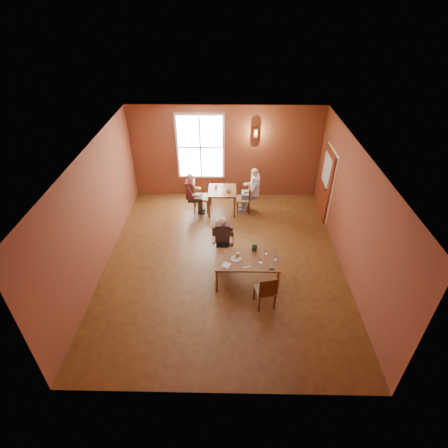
{
  "coord_description": "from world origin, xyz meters",
  "views": [
    {
      "loc": [
        0.13,
        -6.84,
        5.94
      ],
      "look_at": [
        0.0,
        0.2,
        1.05
      ],
      "focal_mm": 28.0,
      "sensor_mm": 36.0,
      "label": 1
    }
  ],
  "objects_px": {
    "chair_diner_main": "(226,250)",
    "second_table": "(222,201)",
    "chair_diner_maroon": "(201,197)",
    "main_table": "(247,270)",
    "diner_white": "(244,192)",
    "diner_maroon": "(200,193)",
    "diner_main": "(226,245)",
    "chair_diner_white": "(243,199)",
    "chair_empty": "(265,290)"
  },
  "relations": [
    {
      "from": "chair_diner_main",
      "to": "main_table",
      "type": "bearing_deg",
      "value": 127.57
    },
    {
      "from": "main_table",
      "to": "chair_diner_white",
      "type": "relative_size",
      "value": 1.63
    },
    {
      "from": "diner_maroon",
      "to": "diner_white",
      "type": "bearing_deg",
      "value": 90.0
    },
    {
      "from": "chair_diner_main",
      "to": "diner_main",
      "type": "distance_m",
      "value": 0.18
    },
    {
      "from": "chair_diner_main",
      "to": "diner_white",
      "type": "xyz_separation_m",
      "value": [
        0.53,
        2.49,
        0.25
      ]
    },
    {
      "from": "chair_empty",
      "to": "main_table",
      "type": "bearing_deg",
      "value": 103.37
    },
    {
      "from": "chair_empty",
      "to": "diner_white",
      "type": "bearing_deg",
      "value": 81.2
    },
    {
      "from": "diner_main",
      "to": "chair_diner_white",
      "type": "xyz_separation_m",
      "value": [
        0.5,
        2.52,
        -0.15
      ]
    },
    {
      "from": "chair_empty",
      "to": "chair_diner_white",
      "type": "bearing_deg",
      "value": 81.64
    },
    {
      "from": "chair_diner_white",
      "to": "diner_maroon",
      "type": "distance_m",
      "value": 1.34
    },
    {
      "from": "second_table",
      "to": "chair_diner_white",
      "type": "relative_size",
      "value": 0.94
    },
    {
      "from": "chair_diner_main",
      "to": "diner_main",
      "type": "height_order",
      "value": "diner_main"
    },
    {
      "from": "diner_main",
      "to": "second_table",
      "type": "relative_size",
      "value": 1.43
    },
    {
      "from": "chair_diner_main",
      "to": "diner_main",
      "type": "xyz_separation_m",
      "value": [
        0.0,
        -0.03,
        0.17
      ]
    },
    {
      "from": "chair_empty",
      "to": "chair_diner_maroon",
      "type": "distance_m",
      "value": 4.21
    },
    {
      "from": "chair_diner_main",
      "to": "diner_maroon",
      "type": "distance_m",
      "value": 2.63
    },
    {
      "from": "diner_white",
      "to": "chair_diner_maroon",
      "type": "relative_size",
      "value": 1.35
    },
    {
      "from": "second_table",
      "to": "diner_white",
      "type": "xyz_separation_m",
      "value": [
        0.68,
        0.0,
        0.31
      ]
    },
    {
      "from": "chair_diner_white",
      "to": "diner_maroon",
      "type": "relative_size",
      "value": 0.71
    },
    {
      "from": "chair_empty",
      "to": "diner_maroon",
      "type": "height_order",
      "value": "diner_maroon"
    },
    {
      "from": "chair_diner_main",
      "to": "chair_diner_maroon",
      "type": "xyz_separation_m",
      "value": [
        -0.8,
        2.49,
        0.08
      ]
    },
    {
      "from": "diner_main",
      "to": "diner_maroon",
      "type": "relative_size",
      "value": 0.95
    },
    {
      "from": "diner_main",
      "to": "chair_diner_maroon",
      "type": "bearing_deg",
      "value": -72.47
    },
    {
      "from": "main_table",
      "to": "diner_main",
      "type": "xyz_separation_m",
      "value": [
        -0.5,
        0.62,
        0.26
      ]
    },
    {
      "from": "diner_maroon",
      "to": "diner_main",
      "type": "bearing_deg",
      "value": 18.15
    },
    {
      "from": "diner_main",
      "to": "chair_diner_main",
      "type": "bearing_deg",
      "value": -90.0
    },
    {
      "from": "diner_white",
      "to": "diner_maroon",
      "type": "distance_m",
      "value": 1.36
    },
    {
      "from": "chair_diner_white",
      "to": "chair_diner_maroon",
      "type": "height_order",
      "value": "chair_diner_maroon"
    },
    {
      "from": "second_table",
      "to": "chair_diner_maroon",
      "type": "relative_size",
      "value": 0.83
    },
    {
      "from": "second_table",
      "to": "chair_diner_main",
      "type": "bearing_deg",
      "value": -86.63
    },
    {
      "from": "diner_white",
      "to": "diner_maroon",
      "type": "height_order",
      "value": "diner_white"
    },
    {
      "from": "chair_empty",
      "to": "chair_diner_white",
      "type": "height_order",
      "value": "chair_diner_white"
    },
    {
      "from": "diner_main",
      "to": "chair_diner_white",
      "type": "bearing_deg",
      "value": -101.28
    },
    {
      "from": "diner_white",
      "to": "chair_diner_maroon",
      "type": "distance_m",
      "value": 1.34
    },
    {
      "from": "main_table",
      "to": "chair_empty",
      "type": "xyz_separation_m",
      "value": [
        0.37,
        -0.72,
        0.11
      ]
    },
    {
      "from": "main_table",
      "to": "diner_main",
      "type": "bearing_deg",
      "value": 128.88
    },
    {
      "from": "chair_empty",
      "to": "second_table",
      "type": "height_order",
      "value": "chair_empty"
    },
    {
      "from": "diner_white",
      "to": "diner_maroon",
      "type": "bearing_deg",
      "value": 90.0
    },
    {
      "from": "chair_empty",
      "to": "chair_diner_maroon",
      "type": "bearing_deg",
      "value": 99.54
    },
    {
      "from": "chair_diner_main",
      "to": "second_table",
      "type": "height_order",
      "value": "chair_diner_main"
    },
    {
      "from": "main_table",
      "to": "diner_main",
      "type": "relative_size",
      "value": 1.21
    },
    {
      "from": "chair_diner_main",
      "to": "diner_white",
      "type": "relative_size",
      "value": 0.63
    },
    {
      "from": "diner_main",
      "to": "diner_white",
      "type": "height_order",
      "value": "diner_white"
    },
    {
      "from": "diner_white",
      "to": "chair_diner_maroon",
      "type": "height_order",
      "value": "diner_white"
    },
    {
      "from": "main_table",
      "to": "chair_diner_maroon",
      "type": "height_order",
      "value": "chair_diner_maroon"
    },
    {
      "from": "diner_main",
      "to": "chair_diner_white",
      "type": "distance_m",
      "value": 2.58
    },
    {
      "from": "chair_diner_white",
      "to": "chair_empty",
      "type": "bearing_deg",
      "value": -174.55
    },
    {
      "from": "diner_main",
      "to": "main_table",
      "type": "bearing_deg",
      "value": 128.88
    },
    {
      "from": "diner_main",
      "to": "diner_white",
      "type": "xyz_separation_m",
      "value": [
        0.53,
        2.52,
        0.08
      ]
    },
    {
      "from": "chair_diner_main",
      "to": "diner_maroon",
      "type": "xyz_separation_m",
      "value": [
        -0.83,
        2.49,
        0.21
      ]
    }
  ]
}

